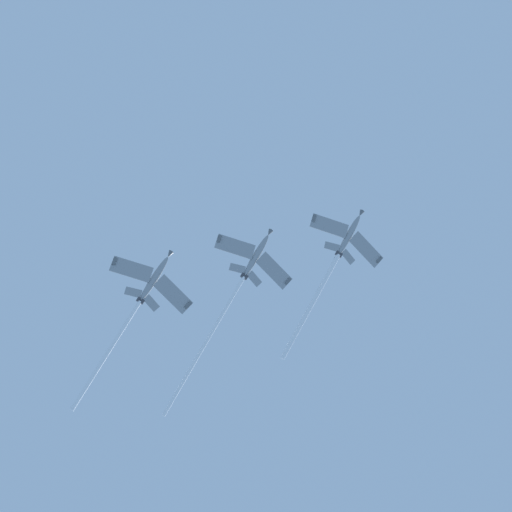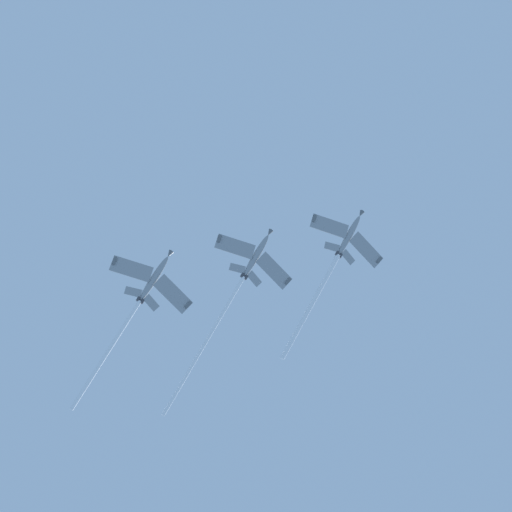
% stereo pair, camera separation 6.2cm
% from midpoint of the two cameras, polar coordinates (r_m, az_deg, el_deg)
% --- Properties ---
extents(jet_lead, '(31.88, 26.45, 20.72)m').
position_cam_midpoint_polar(jet_lead, '(170.23, 6.16, -0.64)').
color(jet_lead, gray).
extents(jet_second, '(36.67, 30.24, 23.06)m').
position_cam_midpoint_polar(jet_second, '(163.51, -1.30, -2.25)').
color(jet_second, gray).
extents(jet_third, '(29.56, 25.38, 20.10)m').
position_cam_midpoint_polar(jet_third, '(157.61, -9.20, -3.60)').
color(jet_third, gray).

